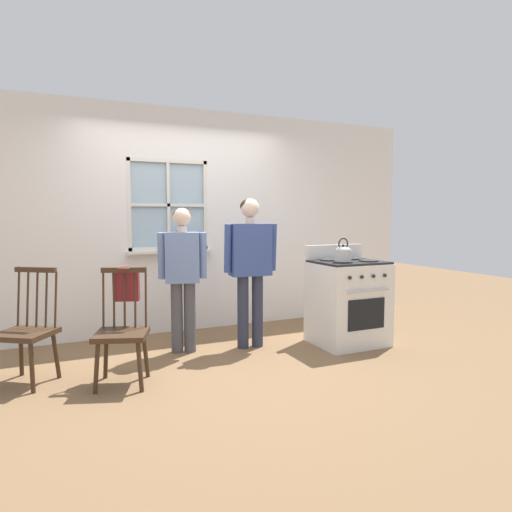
# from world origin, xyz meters

# --- Properties ---
(ground_plane) EXTENTS (16.00, 16.00, 0.00)m
(ground_plane) POSITION_xyz_m (0.00, 0.00, 0.00)
(ground_plane) COLOR brown
(wall_back) EXTENTS (6.40, 0.16, 2.70)m
(wall_back) POSITION_xyz_m (0.01, 1.40, 1.34)
(wall_back) COLOR white
(wall_back) RESTS_ON ground_plane
(chair_by_window) EXTENTS (0.53, 0.52, 0.98)m
(chair_by_window) POSITION_xyz_m (-0.97, -0.16, 0.44)
(chair_by_window) COLOR #3D2819
(chair_by_window) RESTS_ON ground_plane
(chair_near_wall) EXTENTS (0.57, 0.57, 0.98)m
(chair_near_wall) POSITION_xyz_m (-1.70, 0.19, 0.44)
(chair_near_wall) COLOR #3D2819
(chair_near_wall) RESTS_ON ground_plane
(person_elderly_left) EXTENTS (0.51, 0.30, 1.50)m
(person_elderly_left) POSITION_xyz_m (-0.26, 0.50, 0.89)
(person_elderly_left) COLOR #4C4C51
(person_elderly_left) RESTS_ON ground_plane
(person_teen_center) EXTENTS (0.59, 0.24, 1.60)m
(person_teen_center) POSITION_xyz_m (0.44, 0.38, 0.97)
(person_teen_center) COLOR #2D3347
(person_teen_center) RESTS_ON ground_plane
(stove) EXTENTS (0.74, 0.68, 1.08)m
(stove) POSITION_xyz_m (1.47, 0.05, 0.47)
(stove) COLOR white
(stove) RESTS_ON ground_plane
(kettle) EXTENTS (0.21, 0.17, 0.25)m
(kettle) POSITION_xyz_m (1.31, -0.08, 1.02)
(kettle) COLOR #B7B7BC
(kettle) RESTS_ON stove
(potted_plant) EXTENTS (0.12, 0.12, 0.26)m
(potted_plant) POSITION_xyz_m (-0.10, 1.31, 1.09)
(potted_plant) COLOR #42474C
(potted_plant) RESTS_ON wall_back
(handbag) EXTENTS (0.24, 0.23, 0.31)m
(handbag) POSITION_xyz_m (-0.90, 0.06, 0.80)
(handbag) COLOR maroon
(handbag) RESTS_ON chair_by_window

